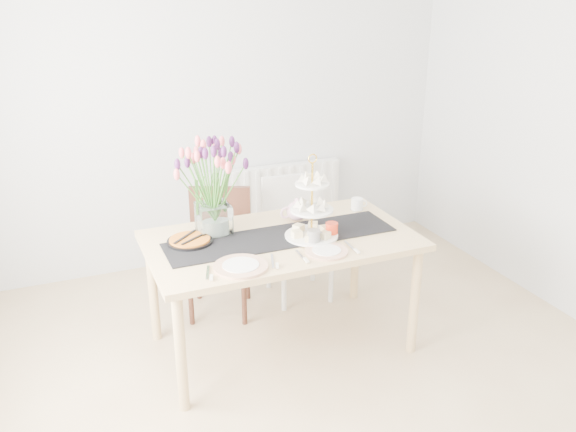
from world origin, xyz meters
name	(u,v)px	position (x,y,z in m)	size (l,w,h in m)	color
room_shell	(343,190)	(0.00, 0.00, 1.30)	(4.50, 4.50, 4.50)	tan
radiator	(273,200)	(0.50, 2.19, 0.45)	(1.20, 0.08, 0.60)	white
dining_table	(281,249)	(0.01, 0.78, 0.67)	(1.60, 0.90, 0.75)	tan
chair_brown	(220,241)	(-0.20, 1.41, 0.50)	(0.56, 0.56, 0.86)	#3A1B15
chair_white	(296,227)	(0.38, 1.43, 0.51)	(0.46, 0.46, 0.88)	silver
table_runner	(281,237)	(0.01, 0.78, 0.75)	(1.40, 0.35, 0.01)	black
tulip_vase	(212,174)	(-0.35, 0.99, 1.13)	(0.69, 0.69, 0.60)	silver
cake_stand	(312,217)	(0.17, 0.70, 0.88)	(0.32, 0.32, 0.47)	gold
teapot	(297,211)	(0.20, 0.99, 0.82)	(0.22, 0.18, 0.14)	silver
cream_jug	(357,204)	(0.65, 1.02, 0.79)	(0.08, 0.08, 0.08)	white
tart_tin	(190,241)	(-0.52, 0.90, 0.77)	(0.27, 0.27, 0.03)	black
mug_grey	(314,237)	(0.14, 0.61, 0.80)	(0.08, 0.08, 0.09)	gray
mug_orange	(332,230)	(0.29, 0.67, 0.79)	(0.07, 0.07, 0.09)	red
plate_left	(241,266)	(-0.35, 0.48, 0.76)	(0.30, 0.30, 0.02)	silver
plate_right	(326,251)	(0.16, 0.48, 0.76)	(0.25, 0.25, 0.01)	silver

